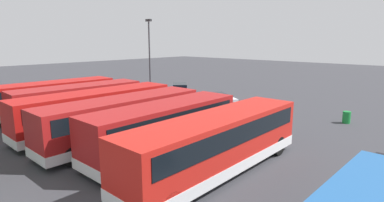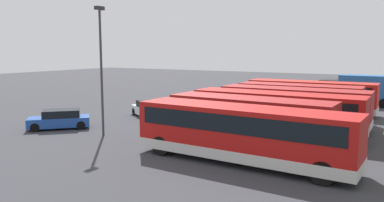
% 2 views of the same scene
% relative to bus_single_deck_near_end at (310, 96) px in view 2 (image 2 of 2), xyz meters
% --- Properties ---
extents(ground_plane, '(140.00, 140.00, 0.00)m').
position_rel_bus_single_deck_near_end_xyz_m(ground_plane, '(9.14, -10.42, -1.62)').
color(ground_plane, '#38383D').
extents(bus_single_deck_near_end, '(2.61, 11.47, 2.95)m').
position_rel_bus_single_deck_near_end_xyz_m(bus_single_deck_near_end, '(0.00, 0.00, 0.00)').
color(bus_single_deck_near_end, red).
rests_on(bus_single_deck_near_end, ground).
extents(bus_single_deck_second, '(2.67, 10.12, 2.95)m').
position_rel_bus_single_deck_near_end_xyz_m(bus_single_deck_second, '(3.90, -0.08, -0.00)').
color(bus_single_deck_second, '#A51919').
rests_on(bus_single_deck_second, ground).
extents(bus_single_deck_third, '(2.63, 11.14, 2.95)m').
position_rel_bus_single_deck_near_end_xyz_m(bus_single_deck_third, '(7.25, 0.35, -0.00)').
color(bus_single_deck_third, '#A51919').
rests_on(bus_single_deck_third, ground).
extents(bus_single_deck_fourth, '(2.73, 11.64, 2.95)m').
position_rel_bus_single_deck_near_end_xyz_m(bus_single_deck_fourth, '(10.82, 0.17, 0.00)').
color(bus_single_deck_fourth, '#B71411').
rests_on(bus_single_deck_fourth, ground).
extents(bus_single_deck_fifth, '(3.03, 10.37, 2.95)m').
position_rel_bus_single_deck_near_end_xyz_m(bus_single_deck_fifth, '(14.40, -0.35, -0.00)').
color(bus_single_deck_fifth, '#A51919').
rests_on(bus_single_deck_fifth, ground).
extents(bus_single_deck_sixth, '(3.12, 11.78, 2.95)m').
position_rel_bus_single_deck_near_end_xyz_m(bus_single_deck_sixth, '(18.07, 0.70, 0.00)').
color(bus_single_deck_sixth, '#B71411').
rests_on(bus_single_deck_sixth, ground).
extents(box_truck_blue, '(2.70, 7.56, 3.20)m').
position_rel_bus_single_deck_near_end_xyz_m(box_truck_blue, '(-7.74, 3.28, 0.08)').
color(box_truck_blue, '#235999').
rests_on(box_truck_blue, ground).
extents(car_hatchback_silver, '(3.77, 4.67, 1.43)m').
position_rel_bus_single_deck_near_end_xyz_m(car_hatchback_silver, '(9.39, -11.64, -0.92)').
color(car_hatchback_silver, silver).
rests_on(car_hatchback_silver, ground).
extents(car_small_green, '(4.37, 4.37, 1.43)m').
position_rel_bus_single_deck_near_end_xyz_m(car_small_green, '(16.80, -14.47, -0.92)').
color(car_small_green, '#1E479E').
rests_on(car_small_green, ground).
extents(lamp_post_tall, '(0.70, 0.30, 8.70)m').
position_rel_bus_single_deck_near_end_xyz_m(lamp_post_tall, '(16.93, -10.00, 3.42)').
color(lamp_post_tall, '#38383D').
rests_on(lamp_post_tall, ground).
extents(waste_bin_yellow, '(0.60, 0.60, 0.95)m').
position_rel_bus_single_deck_near_end_xyz_m(waste_bin_yellow, '(-1.97, -14.34, -1.15)').
color(waste_bin_yellow, '#197F33').
rests_on(waste_bin_yellow, ground).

